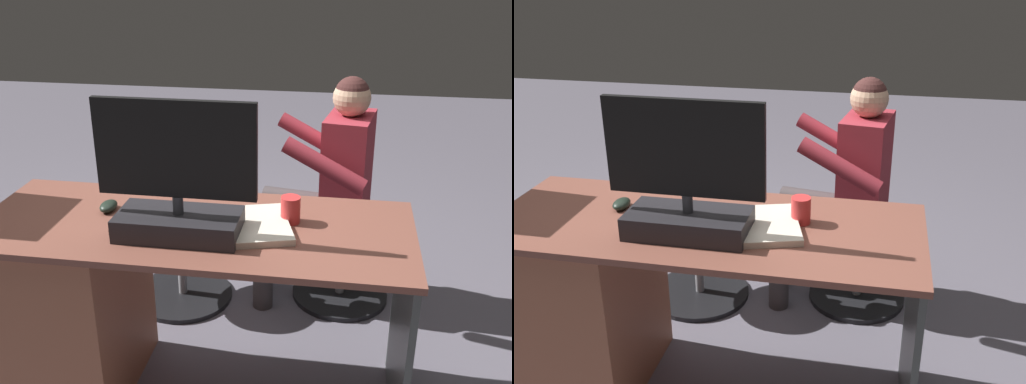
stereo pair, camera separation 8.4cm
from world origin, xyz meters
TOP-DOWN VIEW (x-y plane):
  - ground_plane at (0.00, 0.00)m, footprint 10.00×10.00m
  - desk at (0.42, 0.30)m, footprint 1.57×0.63m
  - monitor at (0.02, 0.39)m, footprint 0.54×0.21m
  - keyboard at (0.04, 0.24)m, footprint 0.42×0.14m
  - computer_mouse at (0.34, 0.24)m, footprint 0.06×0.10m
  - cup at (-0.34, 0.24)m, footprint 0.07×0.07m
  - tv_remote at (0.23, 0.36)m, footprint 0.07×0.16m
  - notebook_binder at (-0.23, 0.30)m, footprint 0.29×0.35m
  - office_chair_teddy at (0.26, -0.36)m, footprint 0.50×0.50m
  - teddy_bear at (0.26, -0.38)m, footprint 0.22×0.22m
  - visitor_chair at (-0.54, -0.49)m, footprint 0.48×0.48m
  - person at (-0.44, -0.48)m, footprint 0.58×0.53m

SIDE VIEW (x-z plane):
  - ground_plane at x=0.00m, z-range 0.00..0.00m
  - office_chair_teddy at x=0.26m, z-range 0.05..0.52m
  - visitor_chair at x=-0.54m, z-range 0.05..0.52m
  - desk at x=0.42m, z-range 0.02..0.78m
  - teddy_bear at x=0.26m, z-range 0.46..0.76m
  - person at x=-0.44m, z-range 0.10..1.24m
  - tv_remote at x=0.23m, z-range 0.76..0.78m
  - keyboard at x=0.04m, z-range 0.76..0.78m
  - notebook_binder at x=-0.23m, z-range 0.76..0.78m
  - computer_mouse at x=0.34m, z-range 0.76..0.79m
  - cup at x=-0.34m, z-range 0.76..0.86m
  - monitor at x=0.02m, z-range 0.67..1.15m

